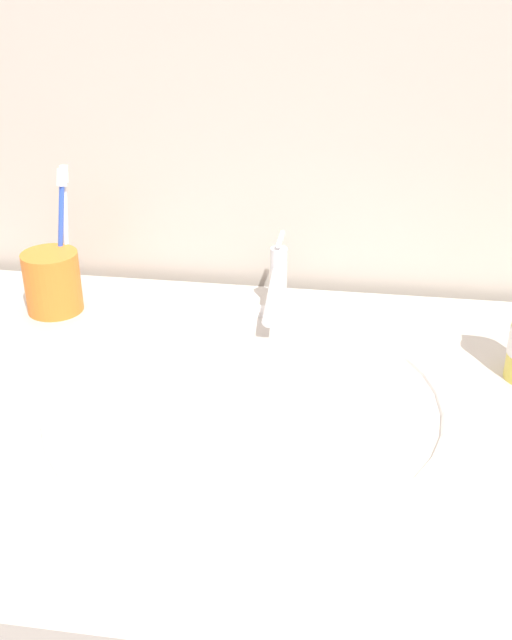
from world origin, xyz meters
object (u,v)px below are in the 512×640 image
faucet (277,283)px  toothbrush_cup (53,282)px  toothbrush_blue (61,228)px  toothbrush_white (66,225)px

faucet → toothbrush_cup: size_ratio=1.73×
toothbrush_blue → faucet: bearing=0.1°
toothbrush_white → toothbrush_cup: bearing=-104.0°
faucet → toothbrush_cup: bearing=-173.7°
toothbrush_cup → toothbrush_white: size_ratio=0.46×
faucet → toothbrush_cup: 0.32m
faucet → toothbrush_white: 0.31m
toothbrush_blue → toothbrush_white: size_ratio=0.99×
toothbrush_cup → toothbrush_blue: toothbrush_blue is taller
toothbrush_cup → toothbrush_blue: (0.01, 0.03, 0.07)m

